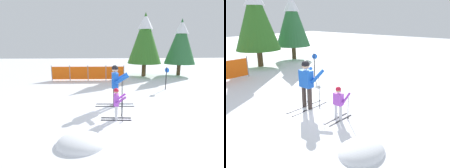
% 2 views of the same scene
% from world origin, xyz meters
% --- Properties ---
extents(ground_plane, '(60.00, 60.00, 0.00)m').
position_xyz_m(ground_plane, '(0.00, 0.00, 0.00)').
color(ground_plane, white).
extents(skier_adult, '(1.62, 0.74, 1.71)m').
position_xyz_m(skier_adult, '(-0.26, 0.06, 1.02)').
color(skier_adult, black).
rests_on(skier_adult, ground_plane).
extents(skier_child, '(1.04, 0.53, 1.10)m').
position_xyz_m(skier_child, '(-0.32, -1.39, 0.64)').
color(skier_child, black).
rests_on(skier_child, ground_plane).
extents(safety_fence, '(5.30, 0.18, 1.10)m').
position_xyz_m(safety_fence, '(-1.87, 5.71, 0.55)').
color(safety_fence, gray).
rests_on(safety_fence, ground_plane).
extents(conifer_far, '(2.52, 2.52, 4.68)m').
position_xyz_m(conifer_far, '(5.71, 7.65, 2.89)').
color(conifer_far, '#4C3823').
rests_on(conifer_far, ground_plane).
extents(conifer_near, '(2.74, 2.74, 5.09)m').
position_xyz_m(conifer_near, '(2.62, 7.37, 3.15)').
color(conifer_near, '#4C3823').
rests_on(conifer_near, ground_plane).
extents(trail_marker, '(0.18, 0.24, 1.29)m').
position_xyz_m(trail_marker, '(2.83, 2.69, 0.80)').
color(trail_marker, black).
rests_on(trail_marker, ground_plane).
extents(snow_mound, '(1.27, 1.08, 0.51)m').
position_xyz_m(snow_mound, '(-1.35, -2.88, 0.00)').
color(snow_mound, white).
rests_on(snow_mound, ground_plane).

